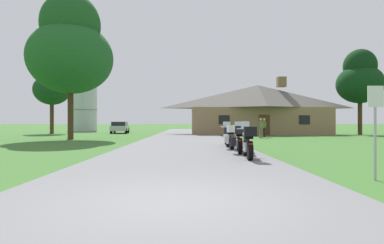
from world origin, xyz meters
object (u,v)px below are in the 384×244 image
Objects in this scene: motorcycle_silver_nearest_to_camera at (248,142)px; metal_silo_distant at (84,107)px; motorcycle_green_farthest_in_row at (227,135)px; tree_right_of_lodge at (360,79)px; bystander_olive_shirt_beside_signpost at (261,127)px; tree_left_near at (71,48)px; parked_silver_suv_far_left at (120,127)px; motorcycle_orange_second_in_row at (239,140)px; metal_signpost_roadside at (375,121)px; bystander_olive_shirt_near_lodge at (264,127)px; tree_left_far at (52,86)px; motorcycle_blue_third_in_row at (230,137)px.

motorcycle_silver_nearest_to_camera is 0.28× the size of metal_silo_distant.
tree_right_of_lodge is (16.28, 16.70, 5.36)m from motorcycle_green_farthest_in_row.
tree_left_near is (-15.24, -1.70, 6.15)m from bystander_olive_shirt_beside_signpost.
motorcycle_silver_nearest_to_camera is at bearing -74.81° from parked_silver_suv_far_left.
bystander_olive_shirt_beside_signpost is 0.36× the size of parked_silver_suv_far_left.
parked_silver_suv_far_left is at bearing -51.35° from metal_silo_distant.
motorcycle_orange_second_in_row is at bearing -87.22° from motorcycle_green_farthest_in_row.
tree_right_of_lodge reaches higher than bystander_olive_shirt_beside_signpost.
tree_left_near is at bearing 126.51° from metal_signpost_roadside.
tree_left_far reaches higher than bystander_olive_shirt_near_lodge.
metal_silo_distant is (-17.53, 33.03, 3.06)m from motorcycle_blue_third_in_row.
tree_left_near reaches higher than tree_right_of_lodge.
tree_left_far is (-22.87, 9.46, 4.71)m from bystander_olive_shirt_near_lodge.
metal_silo_distant is 11.95m from parked_silver_suv_far_left.
bystander_olive_shirt_near_lodge is 17.49m from tree_left_near.
motorcycle_blue_third_in_row is 2.20m from motorcycle_green_farthest_in_row.
motorcycle_orange_second_in_row is 28.16m from parked_silver_suv_far_left.
motorcycle_silver_nearest_to_camera is 0.97× the size of metal_signpost_roadside.
metal_signpost_roadside is at bearing -64.44° from metal_silo_distant.
bystander_olive_shirt_near_lodge is at bearing 12.53° from tree_left_near.
bystander_olive_shirt_near_lodge is (4.75, 17.62, 0.33)m from motorcycle_silver_nearest_to_camera.
tree_left_near is at bearing -62.10° from tree_left_far.
metal_silo_distant is at bearing 116.87° from motorcycle_blue_third_in_row.
motorcycle_silver_nearest_to_camera is at bearing 64.36° from bystander_olive_shirt_beside_signpost.
bystander_olive_shirt_near_lodge is (4.72, 15.60, 0.34)m from motorcycle_orange_second_in_row.
parked_silver_suv_far_left reaches higher than motorcycle_orange_second_in_row.
bystander_olive_shirt_near_lodge is 0.18× the size of tree_right_of_lodge.
tree_left_far is at bearing 132.09° from motorcycle_orange_second_in_row.
motorcycle_green_farthest_in_row is at bearing 55.58° from bystander_olive_shirt_beside_signpost.
bystander_olive_shirt_beside_signpost is (3.99, 13.75, 0.34)m from motorcycle_orange_second_in_row.
motorcycle_silver_nearest_to_camera is at bearing -125.22° from tree_right_of_lodge.
tree_left_far is at bearing 173.45° from tree_right_of_lodge.
metal_silo_distant reaches higher than motorcycle_silver_nearest_to_camera.
tree_right_of_lodge reaches higher than parked_silver_suv_far_left.
motorcycle_silver_nearest_to_camera is 1.00× the size of motorcycle_orange_second_in_row.
motorcycle_silver_nearest_to_camera is 30.04m from parked_silver_suv_far_left.
tree_right_of_lodge is at bearing 47.98° from motorcycle_blue_third_in_row.
motorcycle_blue_third_in_row is at bearing -130.93° from tree_right_of_lodge.
motorcycle_blue_third_in_row is 25.58m from tree_right_of_lodge.
motorcycle_silver_nearest_to_camera is 41.32m from metal_silo_distant.
motorcycle_silver_nearest_to_camera is 32.97m from tree_left_far.
motorcycle_green_farthest_in_row is 0.23× the size of tree_right_of_lodge.
tree_right_of_lodge reaches higher than metal_signpost_roadside.
motorcycle_silver_nearest_to_camera is at bearing -64.72° from metal_silo_distant.
bystander_olive_shirt_beside_signpost is 19.00m from parked_silver_suv_far_left.
motorcycle_blue_third_in_row is at bearing -41.37° from tree_left_near.
motorcycle_orange_second_in_row is at bearing -46.95° from tree_left_near.
tree_right_of_lodge reaches higher than tree_left_far.
tree_left_near is (-13.37, 18.06, 5.75)m from metal_signpost_roadside.
metal_signpost_roadside is 0.19× the size of tree_left_near.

